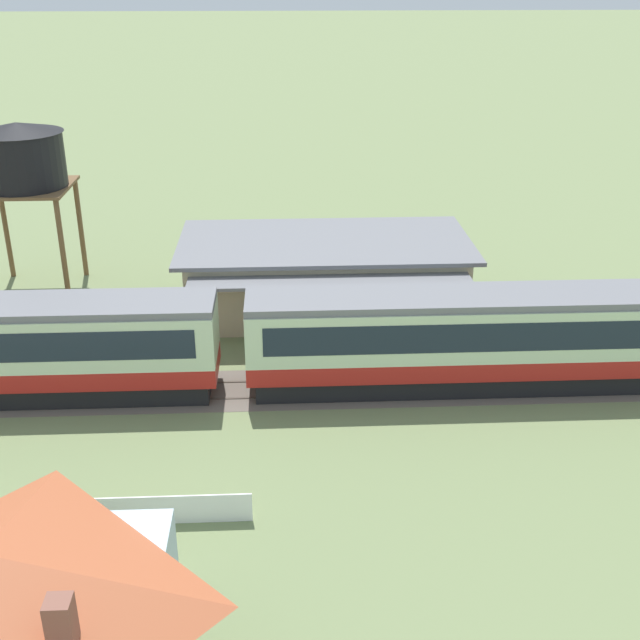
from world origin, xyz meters
name	(u,v)px	position (x,y,z in m)	size (l,w,h in m)	color
ground_plane	(311,387)	(0.00, 0.00, 0.00)	(600.00, 600.00, 0.00)	#707F51
passenger_train	(238,341)	(-2.99, -0.12, 2.33)	(75.08, 2.99, 4.20)	#AD1E19
railway_track	(52,395)	(-10.84, -0.12, 0.01)	(122.23, 3.60, 0.04)	#665B51
station_building	(325,274)	(1.07, 8.63, 1.88)	(14.79, 8.93, 3.70)	#BCB293
water_tower	(21,158)	(-14.56, 12.09, 7.27)	(4.68, 4.68, 9.11)	brown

